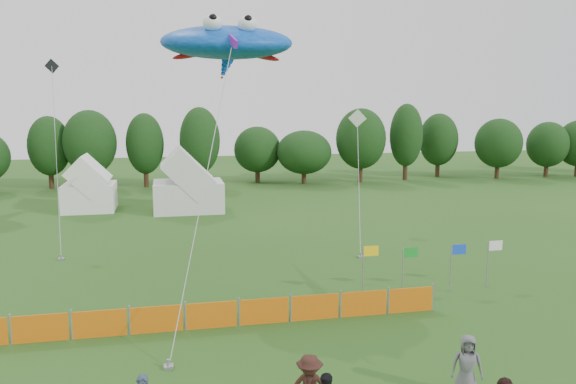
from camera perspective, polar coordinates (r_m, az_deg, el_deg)
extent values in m
cylinder|color=#382314|center=(61.10, -22.92, 1.43)|extent=(0.50, 0.50, 2.38)
ellipsoid|color=black|center=(60.82, -23.10, 4.33)|extent=(4.09, 4.09, 5.35)
cylinder|color=#382314|center=(59.65, -19.32, 1.56)|extent=(0.50, 0.50, 2.57)
ellipsoid|color=black|center=(59.35, -19.48, 4.78)|extent=(5.20, 5.20, 5.79)
cylinder|color=#382314|center=(59.15, -14.22, 1.68)|extent=(0.50, 0.50, 2.46)
ellipsoid|color=black|center=(58.85, -14.34, 4.79)|extent=(3.78, 3.78, 5.55)
cylinder|color=#382314|center=(57.78, -8.86, 1.78)|extent=(0.50, 0.50, 2.66)
ellipsoid|color=black|center=(57.47, -8.94, 5.22)|extent=(4.05, 4.05, 5.99)
cylinder|color=#382314|center=(61.06, -3.11, 1.92)|extent=(0.50, 0.50, 1.98)
ellipsoid|color=black|center=(60.81, -3.13, 4.34)|extent=(5.06, 5.06, 4.46)
cylinder|color=#382314|center=(60.07, 1.63, 1.76)|extent=(0.50, 0.50, 1.86)
ellipsoid|color=black|center=(59.82, 1.64, 4.06)|extent=(5.86, 5.86, 4.18)
cylinder|color=#382314|center=(61.63, 7.36, 2.22)|extent=(0.50, 0.50, 2.62)
ellipsoid|color=black|center=(61.34, 7.42, 5.39)|extent=(5.41, 5.41, 5.89)
cylinder|color=#382314|center=(64.22, 11.82, 2.44)|extent=(0.50, 0.50, 2.78)
ellipsoid|color=black|center=(63.93, 11.92, 5.68)|extent=(3.67, 3.67, 6.26)
cylinder|color=#382314|center=(68.03, 14.94, 2.52)|extent=(0.50, 0.50, 2.42)
ellipsoid|color=black|center=(67.77, 15.05, 5.17)|extent=(4.46, 4.46, 5.44)
cylinder|color=#382314|center=(68.65, 20.47, 2.24)|extent=(0.50, 0.50, 2.24)
ellipsoid|color=black|center=(68.41, 20.60, 4.67)|extent=(5.26, 5.26, 5.03)
cylinder|color=#382314|center=(72.31, 24.75, 2.24)|extent=(0.50, 0.50, 2.10)
ellipsoid|color=black|center=(72.09, 24.89, 4.41)|extent=(4.74, 4.74, 4.73)
cube|color=white|center=(47.26, -19.49, -0.48)|extent=(3.91, 3.91, 2.15)
cube|color=silver|center=(45.03, -10.08, -0.42)|extent=(5.35, 4.28, 2.35)
cube|color=#CA5E0B|center=(22.10, -23.89, -12.55)|extent=(1.90, 0.06, 1.00)
cube|color=#CA5E0B|center=(21.77, -18.61, -12.57)|extent=(1.90, 0.06, 1.00)
cube|color=#CA5E0B|center=(21.62, -13.22, -12.49)|extent=(1.90, 0.06, 1.00)
cube|color=#CA5E0B|center=(21.66, -7.80, -12.29)|extent=(1.90, 0.06, 1.00)
cube|color=#CA5E0B|center=(21.88, -2.45, -12.00)|extent=(1.90, 0.06, 1.00)
cube|color=#CA5E0B|center=(22.27, 2.73, -11.61)|extent=(1.90, 0.06, 1.00)
cube|color=#CA5E0B|center=(22.84, 7.69, -11.16)|extent=(1.90, 0.06, 1.00)
cube|color=#CA5E0B|center=(23.56, 12.35, -10.66)|extent=(1.90, 0.06, 1.00)
cylinder|color=gray|center=(24.91, 7.61, -7.97)|extent=(0.06, 0.06, 2.22)
cube|color=yellow|center=(24.79, 8.42, -5.95)|extent=(0.70, 0.02, 0.45)
cylinder|color=gray|center=(25.94, 11.58, -7.70)|extent=(0.06, 0.06, 1.96)
cube|color=#148C26|center=(25.88, 12.35, -6.02)|extent=(0.70, 0.02, 0.45)
cylinder|color=gray|center=(26.21, 16.20, -7.48)|extent=(0.06, 0.06, 2.16)
cube|color=blue|center=(26.15, 16.96, -5.60)|extent=(0.70, 0.02, 0.45)
cylinder|color=gray|center=(27.44, 19.61, -6.91)|extent=(0.06, 0.06, 2.16)
cube|color=white|center=(27.42, 20.33, -5.13)|extent=(0.70, 0.02, 0.45)
imported|color=#56565C|center=(17.51, 17.72, -16.45)|extent=(1.03, 0.84, 1.82)
ellipsoid|color=blue|center=(28.02, -6.21, 14.87)|extent=(6.72, 5.33, 2.22)
sphere|color=white|center=(26.67, -7.68, 16.65)|extent=(0.89, 0.89, 0.89)
sphere|color=white|center=(26.84, -4.16, 16.65)|extent=(0.89, 0.89, 0.89)
ellipsoid|color=#B80910|center=(28.04, -9.77, 13.60)|extent=(1.86, 0.81, 0.29)
ellipsoid|color=#B80910|center=(28.39, -2.74, 13.65)|extent=(1.86, 0.81, 0.29)
cube|color=purple|center=(25.59, -5.62, 14.99)|extent=(0.37, 0.96, 0.70)
cylinder|color=#A5A5A5|center=(21.61, -8.37, 1.30)|extent=(3.18, 8.47, 10.98)
cube|color=gray|center=(19.03, -12.04, -16.97)|extent=(0.30, 0.30, 0.10)
cube|color=white|center=(39.58, 7.06, 7.44)|extent=(1.25, 0.35, 1.25)
cylinder|color=#A5A5A5|center=(35.14, 7.20, 1.23)|extent=(2.83, 9.06, 7.40)
cube|color=gray|center=(31.22, 7.38, -6.55)|extent=(0.30, 0.30, 0.10)
cube|color=black|center=(38.70, -22.87, 11.71)|extent=(0.91, 0.26, 0.91)
cylinder|color=#A5A5A5|center=(35.38, -22.48, 3.39)|extent=(1.11, 6.66, 10.71)
cube|color=gray|center=(32.94, -22.04, -6.31)|extent=(0.30, 0.30, 0.10)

